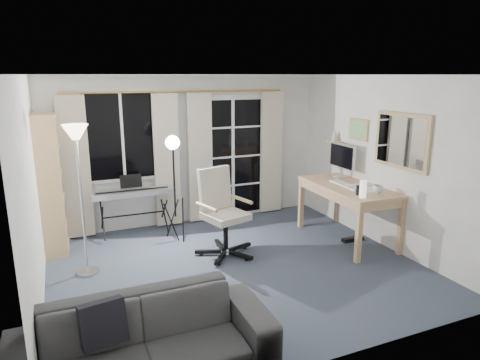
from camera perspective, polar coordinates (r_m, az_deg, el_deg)
name	(u,v)px	position (r m, az deg, el deg)	size (l,w,h in m)	color
floor	(236,268)	(5.59, -0.48, -11.70)	(4.50, 4.00, 0.02)	#333B4B
window	(122,136)	(6.74, -15.45, 5.68)	(1.20, 0.08, 1.40)	white
french_door	(232,158)	(7.28, -1.06, 2.96)	(1.32, 0.09, 2.11)	white
curtains	(183,159)	(6.90, -7.62, 2.82)	(3.60, 0.07, 2.13)	gold
bookshelf	(49,186)	(6.45, -24.14, -0.79)	(0.34, 0.90, 1.91)	tan
torchiere_lamp	(77,155)	(5.32, -20.86, 3.07)	(0.34, 0.34, 1.85)	#B2B2B7
keyboard_piano	(133,193)	(6.65, -14.14, -1.76)	(1.21, 0.60, 0.87)	black
studio_light	(173,154)	(6.13, -8.91, 3.39)	(0.35, 0.36, 1.63)	black
office_chair	(219,204)	(5.81, -2.77, -3.20)	(0.82, 0.79, 1.18)	black
desk	(348,192)	(6.44, 14.22, -1.56)	(0.81, 1.58, 0.84)	tan
monitor	(342,157)	(6.81, 13.46, 2.96)	(0.20, 0.61, 0.53)	silver
desk_clutter	(354,202)	(6.23, 14.98, -2.86)	(0.50, 0.95, 1.06)	white
mug	(378,188)	(6.09, 17.90, -1.01)	(0.14, 0.11, 0.14)	silver
wall_mirror	(402,141)	(6.05, 20.74, 4.88)	(0.04, 0.94, 0.74)	tan
framed_print	(358,129)	(6.72, 15.52, 6.51)	(0.03, 0.42, 0.32)	tan
wall_shelf	(334,138)	(7.09, 12.47, 5.48)	(0.16, 0.30, 0.18)	tan
sofa	(143,329)	(3.72, -12.76, -18.86)	(2.10, 0.63, 0.82)	#2B2A2D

